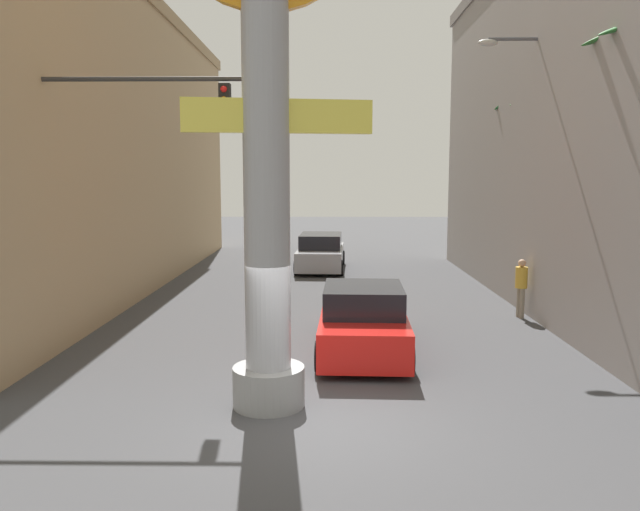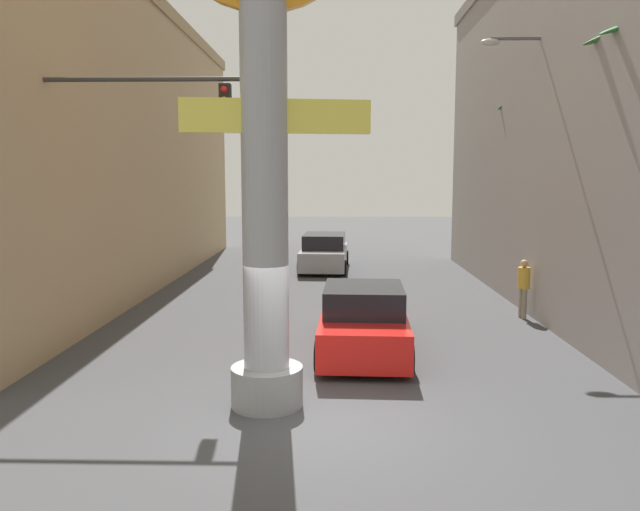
% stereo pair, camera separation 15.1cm
% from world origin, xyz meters
% --- Properties ---
extents(ground_plane, '(87.67, 87.67, 0.00)m').
position_xyz_m(ground_plane, '(0.00, 10.00, 0.00)').
color(ground_plane, '#424244').
extents(building_left, '(8.12, 25.24, 10.39)m').
position_xyz_m(building_left, '(-9.92, 13.35, 5.21)').
color(building_left, tan).
rests_on(building_left, ground).
extents(neon_sign_pole, '(3.54, 1.26, 10.17)m').
position_xyz_m(neon_sign_pole, '(-0.85, 0.90, 4.73)').
color(neon_sign_pole, '#9E9EA3').
rests_on(neon_sign_pole, ground).
extents(street_lamp, '(2.61, 0.28, 7.95)m').
position_xyz_m(street_lamp, '(6.47, 8.31, 4.76)').
color(street_lamp, '#59595E').
rests_on(street_lamp, ground).
extents(traffic_light_mast, '(5.73, 0.32, 6.16)m').
position_xyz_m(traffic_light_mast, '(-5.10, 3.92, 4.37)').
color(traffic_light_mast, '#333333').
rests_on(traffic_light_mast, ground).
extents(car_lead, '(2.18, 5.11, 1.56)m').
position_xyz_m(car_lead, '(0.98, 4.49, 0.70)').
color(car_lead, black).
rests_on(car_lead, ground).
extents(car_far, '(2.18, 4.77, 1.56)m').
position_xyz_m(car_far, '(-0.16, 17.22, 0.74)').
color(car_far, black).
rests_on(car_far, ground).
extents(palm_tree_far_left, '(2.56, 2.59, 8.41)m').
position_xyz_m(palm_tree_far_left, '(-7.13, 18.62, 5.03)').
color(palm_tree_far_left, brown).
rests_on(palm_tree_far_left, ground).
extents(palm_tree_mid_right, '(2.63, 2.81, 7.04)m').
position_xyz_m(palm_tree_mid_right, '(6.91, 11.52, 4.56)').
color(palm_tree_mid_right, brown).
rests_on(palm_tree_mid_right, ground).
extents(pedestrian_far_left, '(0.48, 0.48, 1.57)m').
position_xyz_m(pedestrian_far_left, '(-6.38, 13.86, 0.91)').
color(pedestrian_far_left, '#1E233F').
rests_on(pedestrian_far_left, ground).
extents(pedestrian_mid_right, '(0.38, 0.38, 1.68)m').
position_xyz_m(pedestrian_mid_right, '(5.67, 7.93, 0.98)').
color(pedestrian_mid_right, gray).
rests_on(pedestrian_mid_right, ground).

